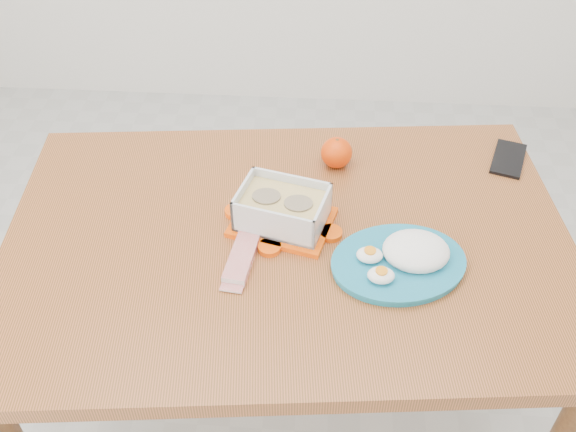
# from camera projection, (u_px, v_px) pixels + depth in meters

# --- Properties ---
(ground) EXTENTS (3.50, 3.50, 0.00)m
(ground) POSITION_uv_depth(u_px,v_px,m) (265.00, 400.00, 1.97)
(ground) COLOR #B7B7B2
(ground) RESTS_ON ground
(dining_table) EXTENTS (1.35, 0.97, 0.75)m
(dining_table) POSITION_uv_depth(u_px,v_px,m) (288.00, 264.00, 1.49)
(dining_table) COLOR #AE5931
(dining_table) RESTS_ON ground
(food_container) EXTENTS (0.25, 0.21, 0.09)m
(food_container) POSITION_uv_depth(u_px,v_px,m) (282.00, 209.00, 1.43)
(food_container) COLOR #FF5207
(food_container) RESTS_ON dining_table
(orange_fruit) EXTENTS (0.08, 0.08, 0.08)m
(orange_fruit) POSITION_uv_depth(u_px,v_px,m) (337.00, 153.00, 1.60)
(orange_fruit) COLOR #FF3A05
(orange_fruit) RESTS_ON dining_table
(rice_plate) EXTENTS (0.35, 0.35, 0.08)m
(rice_plate) POSITION_uv_depth(u_px,v_px,m) (404.00, 257.00, 1.35)
(rice_plate) COLOR teal
(rice_plate) RESTS_ON dining_table
(candy_bar) EXTENTS (0.07, 0.20, 0.02)m
(candy_bar) POSITION_uv_depth(u_px,v_px,m) (245.00, 249.00, 1.39)
(candy_bar) COLOR #B40909
(candy_bar) RESTS_ON dining_table
(smartphone) EXTENTS (0.12, 0.16, 0.01)m
(smartphone) POSITION_uv_depth(u_px,v_px,m) (508.00, 159.00, 1.64)
(smartphone) COLOR black
(smartphone) RESTS_ON dining_table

